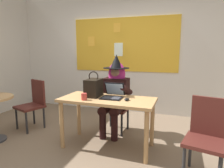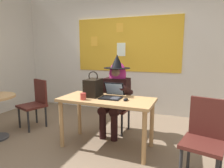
{
  "view_description": "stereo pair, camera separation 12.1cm",
  "coord_description": "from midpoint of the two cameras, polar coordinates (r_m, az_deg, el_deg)",
  "views": [
    {
      "loc": [
        1.14,
        -2.45,
        1.41
      ],
      "look_at": [
        0.2,
        0.44,
        0.9
      ],
      "focal_mm": 31.59,
      "sensor_mm": 36.0,
      "label": 1
    },
    {
      "loc": [
        1.26,
        -2.41,
        1.41
      ],
      "look_at": [
        0.2,
        0.44,
        0.9
      ],
      "focal_mm": 31.59,
      "sensor_mm": 36.0,
      "label": 2
    }
  ],
  "objects": [
    {
      "name": "chair_extra_corner",
      "position": [
        2.48,
        24.34,
        -12.92
      ],
      "size": [
        0.51,
        0.51,
        0.9
      ],
      "rotation": [
        0.0,
        0.0,
        4.46
      ],
      "color": "#4C1E19",
      "rests_on": "ground"
    },
    {
      "name": "chair_at_desk",
      "position": [
        3.53,
        0.6,
        -5.63
      ],
      "size": [
        0.45,
        0.45,
        0.88
      ],
      "rotation": [
        0.0,
        0.0,
        -1.64
      ],
      "color": "#4C1E19",
      "rests_on": "ground"
    },
    {
      "name": "laptop",
      "position": [
        2.87,
        -0.99,
        -3.02
      ],
      "size": [
        0.3,
        0.33,
        0.21
      ],
      "rotation": [
        0.0,
        0.0,
        0.0
      ],
      "color": "black",
      "rests_on": "desk_main"
    },
    {
      "name": "chair_spare_by_window",
      "position": [
        3.93,
        -22.61,
        -4.78
      ],
      "size": [
        0.54,
        0.54,
        0.88
      ],
      "rotation": [
        0.0,
        0.0,
        4.37
      ],
      "color": "#4C1E19",
      "rests_on": "ground"
    },
    {
      "name": "handbag",
      "position": [
        2.95,
        -6.5,
        -1.02
      ],
      "size": [
        0.2,
        0.3,
        0.38
      ],
      "rotation": [
        0.0,
        0.0,
        0.22
      ],
      "color": "black",
      "rests_on": "desk_main"
    },
    {
      "name": "person_costumed",
      "position": [
        3.35,
        -0.14,
        -1.61
      ],
      "size": [
        0.61,
        0.69,
        1.35
      ],
      "rotation": [
        0.0,
        0.0,
        -1.6
      ],
      "color": "black",
      "rests_on": "ground"
    },
    {
      "name": "coffee_mug",
      "position": [
        2.77,
        -9.34,
        -3.64
      ],
      "size": [
        0.08,
        0.08,
        0.09
      ],
      "primitive_type": "cylinder",
      "color": "#B23833",
      "rests_on": "desk_main"
    },
    {
      "name": "computer_mouse",
      "position": [
        2.71,
        3.05,
        -4.45
      ],
      "size": [
        0.07,
        0.11,
        0.03
      ],
      "primitive_type": "ellipsoid",
      "rotation": [
        0.0,
        0.0,
        -0.13
      ],
      "color": "black",
      "rests_on": "desk_main"
    },
    {
      "name": "desk_main",
      "position": [
        2.86,
        -2.57,
        -6.23
      ],
      "size": [
        1.37,
        0.66,
        0.74
      ],
      "rotation": [
        0.0,
        0.0,
        -0.03
      ],
      "color": "tan",
      "rests_on": "ground"
    },
    {
      "name": "ground_plane",
      "position": [
        3.06,
        -7.7,
        -18.05
      ],
      "size": [
        24.0,
        24.0,
        0.0
      ],
      "primitive_type": "plane",
      "color": "#75604C"
    },
    {
      "name": "wall_back_bulletin",
      "position": [
        4.59,
        2.88,
        10.28
      ],
      "size": [
        5.35,
        2.04,
        2.92
      ],
      "color": "silver",
      "rests_on": "ground"
    }
  ]
}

